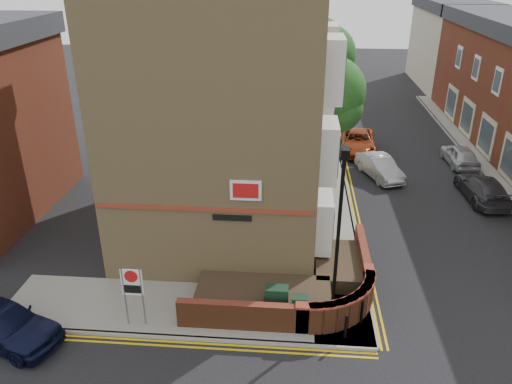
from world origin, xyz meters
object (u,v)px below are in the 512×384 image
object	(u,v)px
silver_car_near	(380,167)
utility_cabinet_large	(276,302)
navy_hatchback	(1,322)
zone_sign	(133,287)
lamppost	(338,240)

from	to	relation	value
silver_car_near	utility_cabinet_large	bearing A→B (deg)	-133.04
navy_hatchback	zone_sign	bearing A→B (deg)	-58.61
utility_cabinet_large	navy_hatchback	size ratio (longest dim) A/B	0.29
zone_sign	navy_hatchback	world-z (taller)	zone_sign
zone_sign	lamppost	bearing A→B (deg)	6.07
lamppost	silver_car_near	distance (m)	13.73
lamppost	utility_cabinet_large	distance (m)	3.24
zone_sign	navy_hatchback	size ratio (longest dim) A/B	0.53
lamppost	zone_sign	size ratio (longest dim) A/B	2.86
zone_sign	silver_car_near	world-z (taller)	zone_sign
lamppost	silver_car_near	bearing A→B (deg)	75.37
lamppost	zone_sign	bearing A→B (deg)	-173.93
silver_car_near	navy_hatchback	bearing A→B (deg)	-154.61
lamppost	navy_hatchback	bearing A→B (deg)	-171.01
navy_hatchback	silver_car_near	distance (m)	20.42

